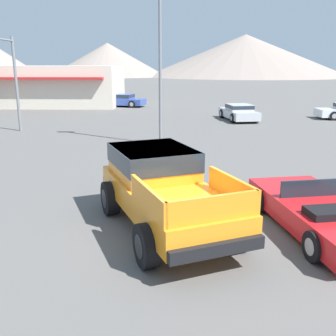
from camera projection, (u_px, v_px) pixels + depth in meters
name	position (u px, v px, depth m)	size (l,w,h in m)	color
ground_plane	(174.00, 231.00, 9.15)	(320.00, 320.00, 0.00)	#5B5956
orange_pickup_truck	(162.00, 184.00, 9.29)	(3.68, 5.34, 1.79)	orange
red_convertible_car	(321.00, 214.00, 9.07)	(2.62, 4.66, 1.10)	red
parked_car_silver	(239.00, 112.00, 27.26)	(2.41, 4.37, 1.10)	#B7BABF
parked_car_blue	(122.00, 100.00, 36.07)	(4.52, 2.74, 1.14)	#334C9E
traffic_light_main	(2.00, 65.00, 20.50)	(0.38, 4.11, 5.28)	slate
street_lamp_post	(160.00, 37.00, 17.81)	(0.90, 0.24, 8.38)	slate
storefront_building	(47.00, 85.00, 37.12)	(13.56, 8.54, 3.65)	beige
distant_mountain_range	(162.00, 56.00, 127.86)	(140.64, 64.00, 12.96)	gray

